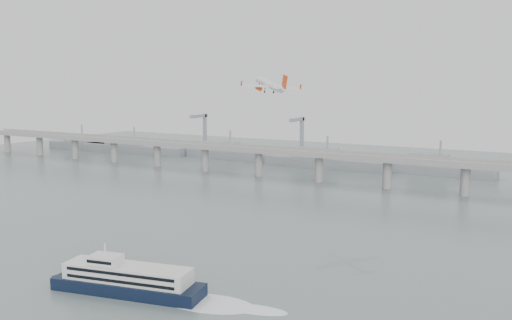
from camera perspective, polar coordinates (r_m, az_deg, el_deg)
The scene contains 5 objects.
ground at distance 212.06m, azimuth -7.51°, elevation -11.52°, with size 900.00×900.00×0.00m, color slate.
bridge at distance 382.84m, azimuth 10.63°, elevation -0.06°, with size 800.00×22.00×23.90m.
distant_fleet at distance 510.32m, azimuth -3.52°, elevation 0.78°, with size 453.00×60.90×40.00m.
ferry at distance 193.72m, azimuth -13.35°, elevation -12.18°, with size 87.52×28.19×16.64m.
airliner at distance 257.97m, azimuth 1.49°, elevation 7.91°, with size 29.85×28.08×9.33m.
Camera 1 is at (121.44, -158.75, 70.86)m, focal length 38.00 mm.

